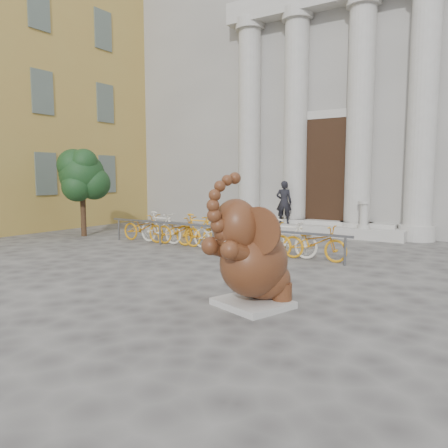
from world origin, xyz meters
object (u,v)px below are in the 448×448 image
Objects in this scene: tree at (82,176)px; pedestrian at (284,202)px; bike_rack at (218,232)px; elephant_statue at (251,259)px.

tree is 1.92× the size of pedestrian.
pedestrian is (5.56, 4.62, -0.97)m from tree.
pedestrian is (0.02, 4.36, 0.65)m from bike_rack.
pedestrian is at bearing 89.80° from bike_rack.
tree reaches higher than elephant_statue.
elephant_statue is at bearing -50.55° from bike_rack.
bike_rack is 4.41m from pedestrian.
elephant_statue is 5.59m from bike_rack.
tree is at bearing -177.36° from bike_rack.
pedestrian reaches higher than bike_rack.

